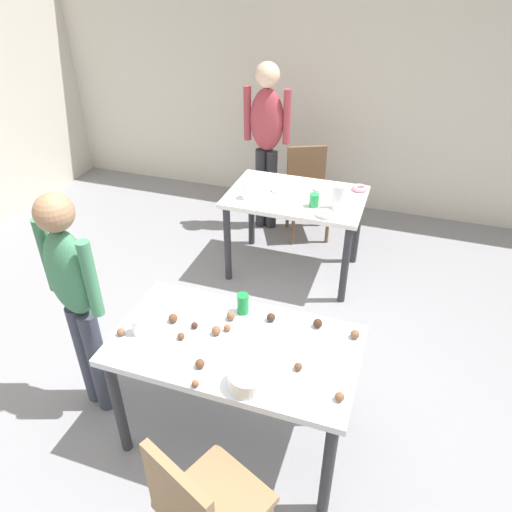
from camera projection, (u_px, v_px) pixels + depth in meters
ground_plane at (226, 416)px, 3.01m from camera, size 6.40×6.40×0.00m
wall_back at (339, 84)px, 4.84m from camera, size 6.40×0.10×2.60m
dining_table_near at (235, 357)px, 2.55m from camera, size 1.29×0.70×0.75m
dining_table_far at (295, 206)px, 4.02m from camera, size 1.12×0.74×0.75m
chair_near_table at (202, 506)px, 2.02m from camera, size 0.53×0.53×0.87m
chair_far_table at (307, 187)px, 4.69m from camera, size 0.53×0.53×0.87m
person_girl_near at (75, 292)px, 2.63m from camera, size 0.45×0.29×1.48m
person_adult_far at (267, 133)px, 4.51m from camera, size 0.45×0.22×1.64m
mixing_bowl at (248, 379)px, 2.23m from camera, size 0.19×0.19×0.09m
soda_can at (243, 304)px, 2.67m from camera, size 0.07×0.07×0.12m
fork_near at (123, 350)px, 2.44m from camera, size 0.17×0.02×0.01m
cup_near_0 at (139, 326)px, 2.52m from camera, size 0.07×0.07×0.11m
cake_ball_0 at (355, 334)px, 2.51m from camera, size 0.05×0.05×0.05m
cake_ball_1 at (231, 316)px, 2.63m from camera, size 0.05×0.05×0.05m
cake_ball_2 at (195, 384)px, 2.24m from camera, size 0.04×0.04×0.04m
cake_ball_3 at (194, 325)px, 2.58m from camera, size 0.04×0.04×0.04m
cake_ball_4 at (173, 318)px, 2.62m from camera, size 0.05×0.05×0.05m
cake_ball_5 at (217, 331)px, 2.53m from camera, size 0.05×0.05×0.05m
cake_ball_6 at (200, 364)px, 2.34m from camera, size 0.05×0.05×0.05m
cake_ball_7 at (271, 317)px, 2.62m from camera, size 0.05×0.05×0.05m
cake_ball_8 at (340, 397)px, 2.17m from camera, size 0.04×0.04×0.04m
cake_ball_9 at (121, 332)px, 2.53m from camera, size 0.04×0.04×0.04m
cake_ball_10 at (318, 323)px, 2.58m from camera, size 0.05×0.05×0.05m
cake_ball_11 at (298, 367)px, 2.32m from camera, size 0.04×0.04×0.04m
cake_ball_12 at (181, 336)px, 2.50m from camera, size 0.04×0.04×0.04m
cake_ball_13 at (227, 328)px, 2.56m from camera, size 0.04×0.04×0.04m
pitcher_far at (339, 197)px, 3.69m from camera, size 0.10×0.10×0.20m
cup_far_0 at (314, 200)px, 3.76m from camera, size 0.08×0.08×0.11m
cup_far_1 at (247, 191)px, 3.87m from camera, size 0.09×0.09×0.12m
donut_far_0 at (278, 189)px, 4.01m from camera, size 0.12×0.12×0.03m
donut_far_1 at (360, 188)px, 4.02m from camera, size 0.13×0.13×0.04m
donut_far_2 at (324, 214)px, 3.64m from camera, size 0.13×0.13×0.04m
donut_far_3 at (320, 188)px, 4.03m from camera, size 0.12×0.12×0.03m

